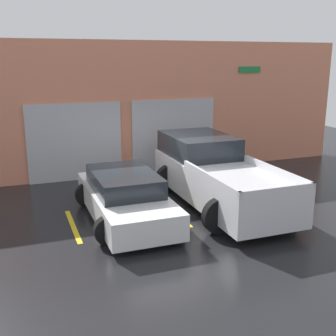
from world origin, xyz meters
TOP-DOWN VIEW (x-y plane):
  - ground_plane at (0.00, 0.00)m, footprint 28.00×28.00m
  - shophouse_building at (-0.00, 3.29)m, footprint 16.56×0.68m
  - pickup_truck at (1.33, -0.80)m, footprint 2.57×5.33m
  - sedan_white at (-1.33, -1.06)m, footprint 2.14×4.25m
  - parking_stripe_far_left at (-2.67, -1.09)m, footprint 0.12×2.20m
  - parking_stripe_left at (0.00, -1.09)m, footprint 0.12×2.20m
  - parking_stripe_centre at (2.67, -1.09)m, footprint 0.12×2.20m

SIDE VIEW (x-z plane):
  - ground_plane at x=0.00m, z-range 0.00..0.00m
  - parking_stripe_far_left at x=-2.67m, z-range 0.00..0.01m
  - parking_stripe_left at x=0.00m, z-range 0.00..0.01m
  - parking_stripe_centre at x=2.67m, z-range 0.00..0.01m
  - sedan_white at x=-1.33m, z-range -0.03..1.19m
  - pickup_truck at x=1.33m, z-range -0.04..1.73m
  - shophouse_building at x=0.00m, z-range -0.03..4.53m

